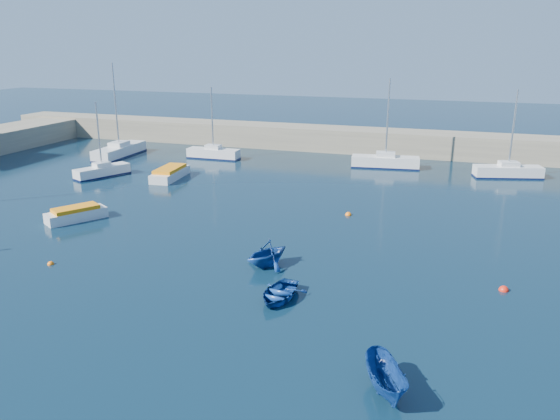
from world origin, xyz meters
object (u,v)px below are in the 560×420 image
(sailboat_6, at_px, (385,161))
(dinghy_right, at_px, (386,380))
(motorboat_1, at_px, (76,214))
(dinghy_left, at_px, (267,253))
(sailboat_3, at_px, (102,171))
(sailboat_4, at_px, (120,150))
(motorboat_2, at_px, (170,173))
(sailboat_7, at_px, (508,171))
(dinghy_center, at_px, (279,293))
(sailboat_5, at_px, (213,153))

(sailboat_6, xyz_separation_m, dinghy_right, (5.41, -37.45, -0.03))
(motorboat_1, height_order, dinghy_left, dinghy_left)
(sailboat_3, distance_m, motorboat_1, 13.47)
(sailboat_3, bearing_deg, sailboat_4, 139.46)
(motorboat_1, distance_m, dinghy_right, 27.10)
(motorboat_2, xyz_separation_m, dinghy_right, (23.65, -26.36, 0.10))
(sailboat_3, relative_size, motorboat_2, 1.30)
(sailboat_7, bearing_deg, dinghy_right, 155.56)
(sailboat_4, height_order, dinghy_center, sailboat_4)
(dinghy_center, distance_m, dinghy_right, 8.50)
(sailboat_4, xyz_separation_m, dinghy_right, (34.20, -33.82, -0.04))
(sailboat_4, bearing_deg, dinghy_left, -44.60)
(sailboat_4, relative_size, sailboat_5, 1.32)
(dinghy_center, xyz_separation_m, dinghy_left, (-1.98, 3.74, 0.45))
(sailboat_5, relative_size, motorboat_2, 1.43)
(motorboat_1, bearing_deg, motorboat_2, 121.10)
(dinghy_right, bearing_deg, sailboat_5, 99.62)
(sailboat_4, relative_size, sailboat_6, 1.14)
(sailboat_3, relative_size, dinghy_right, 2.22)
(motorboat_1, xyz_separation_m, dinghy_right, (23.68, -13.18, 0.13))
(sailboat_5, relative_size, sailboat_7, 0.95)
(dinghy_right, bearing_deg, dinghy_center, 111.64)
(sailboat_4, distance_m, motorboat_2, 12.92)
(sailboat_7, relative_size, dinghy_center, 2.60)
(sailboat_4, height_order, sailboat_6, sailboat_4)
(sailboat_5, xyz_separation_m, motorboat_1, (0.10, -22.82, -0.13))
(sailboat_4, height_order, motorboat_2, sailboat_4)
(sailboat_4, distance_m, sailboat_6, 29.01)
(sailboat_5, relative_size, dinghy_center, 2.46)
(motorboat_1, bearing_deg, dinghy_center, 8.96)
(sailboat_3, xyz_separation_m, sailboat_7, (36.15, 11.83, 0.06))
(sailboat_4, distance_m, sailboat_5, 10.64)
(sailboat_3, xyz_separation_m, dinghy_right, (30.09, -25.02, 0.06))
(sailboat_3, xyz_separation_m, sailboat_5, (6.31, 10.97, 0.05))
(sailboat_4, xyz_separation_m, sailboat_5, (10.42, 2.17, -0.05))
(sailboat_6, bearing_deg, dinghy_left, 167.13)
(sailboat_3, height_order, sailboat_7, sailboat_7)
(dinghy_center, bearing_deg, sailboat_6, 93.91)
(dinghy_right, bearing_deg, sailboat_6, 74.39)
(sailboat_7, height_order, dinghy_center, sailboat_7)
(dinghy_center, bearing_deg, sailboat_4, 140.37)
(sailboat_7, distance_m, dinghy_left, 30.59)
(sailboat_6, bearing_deg, sailboat_5, 87.07)
(sailboat_3, distance_m, sailboat_7, 38.04)
(motorboat_2, bearing_deg, sailboat_6, 25.95)
(dinghy_left, relative_size, dinghy_right, 0.93)
(sailboat_5, distance_m, motorboat_1, 22.82)
(sailboat_5, bearing_deg, motorboat_2, 179.86)
(sailboat_4, relative_size, dinghy_right, 3.23)
(sailboat_7, xyz_separation_m, motorboat_2, (-29.71, -10.49, -0.10))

